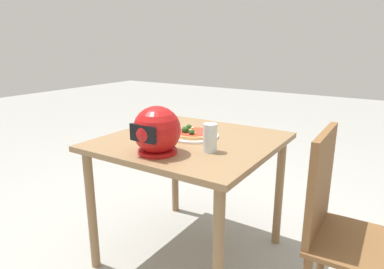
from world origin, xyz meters
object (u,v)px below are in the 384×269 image
(dining_table, at_px, (191,155))
(drinking_glass, at_px, (210,138))
(pizza, at_px, (193,133))
(chair_side, at_px, (340,225))
(motorcycle_helmet, at_px, (157,131))

(dining_table, height_order, drinking_glass, drinking_glass)
(pizza, distance_m, chair_side, 0.87)
(dining_table, bearing_deg, pizza, -76.56)
(motorcycle_helmet, bearing_deg, dining_table, -89.32)
(dining_table, relative_size, pizza, 4.02)
(motorcycle_helmet, bearing_deg, pizza, -87.75)
(pizza, height_order, motorcycle_helmet, motorcycle_helmet)
(drinking_glass, xyz_separation_m, chair_side, (-0.62, -0.03, -0.29))
(drinking_glass, bearing_deg, motorcycle_helmet, 39.26)
(dining_table, height_order, chair_side, chair_side)
(motorcycle_helmet, xyz_separation_m, drinking_glass, (-0.20, -0.16, -0.04))
(pizza, bearing_deg, drinking_glass, 140.12)
(motorcycle_helmet, relative_size, chair_side, 0.26)
(dining_table, relative_size, chair_side, 1.01)
(pizza, distance_m, drinking_glass, 0.28)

